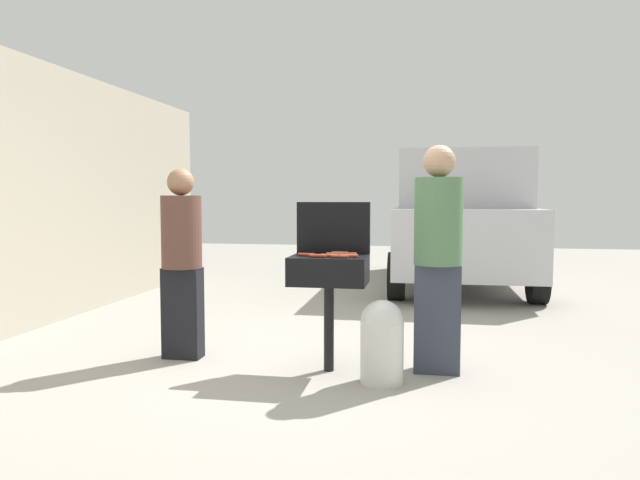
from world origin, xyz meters
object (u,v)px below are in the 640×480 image
Objects in this scene: hot_dog_0 at (340,253)px; hot_dog_1 at (340,256)px; person_right at (438,250)px; hot_dog_3 at (335,254)px; hot_dog_4 at (318,256)px; bbq_grill at (329,274)px; propane_tank at (382,340)px; hot_dog_6 at (349,256)px; hot_dog_8 at (340,253)px; hot_dog_2 at (306,255)px; hot_dog_5 at (348,254)px; person_left at (182,256)px; parked_minivan at (459,220)px; hot_dog_7 at (330,256)px.

hot_dog_1 is (0.03, -0.24, 0.00)m from hot_dog_0.
hot_dog_0 is at bearing 1.94° from person_right.
hot_dog_4 is at bearing -126.02° from hot_dog_3.
propane_tank is at bearing -27.94° from bbq_grill.
hot_dog_6 is 0.69m from person_right.
hot_dog_8 is 0.21× the size of propane_tank.
hot_dog_2 and hot_dog_3 have the same top height.
propane_tank is (0.61, -0.19, -0.60)m from hot_dog_2.
hot_dog_2 reaches higher than bbq_grill.
hot_dog_4 is 1.00× the size of hot_dog_5.
hot_dog_4 and hot_dog_5 have the same top height.
hot_dog_1 reaches higher than bbq_grill.
person_left is at bearing 174.53° from hot_dog_3.
hot_dog_3 and hot_dog_5 have the same top height.
hot_dog_6 is (0.24, 0.04, 0.00)m from hot_dog_4.
person_left reaches higher than hot_dog_3.
hot_dog_4 is at bearing 167.78° from propane_tank.
hot_dog_3 is 1.34m from person_left.
hot_dog_5 is 0.73m from propane_tank.
hot_dog_1 is at bearing -69.19° from hot_dog_3.
hot_dog_3 is (-0.06, 0.17, 0.00)m from hot_dog_1.
propane_tank is (0.39, -0.26, -0.60)m from hot_dog_3.
hot_dog_8 is (0.02, 0.10, 0.00)m from hot_dog_3.
hot_dog_6 is 0.08× the size of person_left.
hot_dog_6 and hot_dog_8 have the same top height.
hot_dog_6 is at bearing 41.99° from hot_dog_1.
hot_dog_0 reaches higher than propane_tank.
hot_dog_2 is at bearing 9.63° from person_right.
hot_dog_6 is 0.07× the size of person_right.
hot_dog_3 is 0.07× the size of person_right.
bbq_grill is 7.01× the size of hot_dog_5.
person_left is at bearing 177.52° from hot_dog_0.
bbq_grill is at bearing -154.89° from hot_dog_5.
bbq_grill is at bearing 155.79° from hot_dog_6.
hot_dog_3 is 0.19m from hot_dog_4.
hot_dog_1 is at bearing 19.71° from person_right.
hot_dog_2 is at bearing 173.97° from hot_dog_6.
parked_minivan is (1.33, 4.97, 0.10)m from hot_dog_4.
hot_dog_6 is (0.13, -0.11, 0.00)m from hot_dog_3.
hot_dog_1 and hot_dog_6 have the same top height.
person_right reaches higher than bbq_grill.
hot_dog_6 is 0.24m from hot_dog_8.
hot_dog_3 and hot_dog_4 have the same top height.
hot_dog_3 is at bearing 75.41° from parked_minivan.
bbq_grill is 0.21m from hot_dog_4.
hot_dog_7 is at bearing -2.43° from person_left.
hot_dog_8 is (-0.08, 0.07, 0.00)m from hot_dog_5.
hot_dog_8 is at bearing 139.05° from hot_dog_5.
hot_dog_5 is at bearing 4.68° from person_right.
propane_tank is at bearing -45.81° from hot_dog_5.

